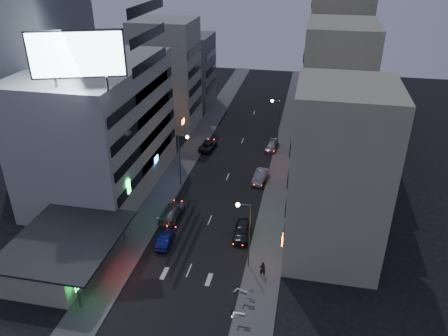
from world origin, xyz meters
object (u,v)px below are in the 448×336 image
(road_car_silver, at_px, (172,212))
(scooter_silver_a, at_px, (245,309))
(scooter_blue, at_px, (256,297))
(parked_car_right_near, at_px, (242,231))
(person, at_px, (263,269))
(parked_car_right_far, at_px, (272,146))
(parked_car_left, at_px, (208,145))
(scooter_black_a, at_px, (251,323))
(scooter_black_b, at_px, (256,303))
(scooter_silver_b, at_px, (248,287))
(parked_car_right_mid, at_px, (260,176))
(road_car_blue, at_px, (165,239))

(road_car_silver, bearing_deg, scooter_silver_a, 130.41)
(road_car_silver, bearing_deg, scooter_blue, 136.18)
(scooter_silver_a, bearing_deg, parked_car_right_near, 10.14)
(road_car_silver, xyz_separation_m, person, (13.03, -8.94, 0.24))
(parked_car_right_far, xyz_separation_m, scooter_silver_a, (1.49, -38.22, -0.00))
(parked_car_left, xyz_separation_m, scooter_black_a, (13.20, -37.94, -0.04))
(road_car_silver, bearing_deg, scooter_black_b, 134.40)
(person, xyz_separation_m, scooter_silver_a, (-0.94, -5.64, -0.39))
(person, relative_size, scooter_black_b, 1.07)
(parked_car_left, bearing_deg, scooter_silver_b, 114.47)
(parked_car_right_mid, distance_m, scooter_black_b, 25.84)
(scooter_silver_a, height_order, scooter_black_b, scooter_silver_a)
(person, bearing_deg, road_car_silver, -52.55)
(scooter_silver_a, bearing_deg, scooter_blue, -23.07)
(scooter_black_a, distance_m, scooter_black_b, 2.68)
(parked_car_right_mid, relative_size, road_car_silver, 0.85)
(scooter_black_a, bearing_deg, scooter_silver_b, 13.24)
(parked_car_right_far, bearing_deg, scooter_blue, -81.02)
(scooter_silver_b, bearing_deg, scooter_silver_a, -158.87)
(parked_car_right_mid, xyz_separation_m, road_car_blue, (-9.11, -17.64, -0.10))
(scooter_black_a, bearing_deg, parked_car_right_far, 4.54)
(parked_car_right_near, xyz_separation_m, parked_car_right_mid, (0.39, 14.28, -0.03))
(scooter_blue, height_order, scooter_silver_b, scooter_silver_b)
(parked_car_left, relative_size, scooter_silver_b, 2.63)
(parked_car_right_far, height_order, scooter_black_a, parked_car_right_far)
(parked_car_right_near, xyz_separation_m, person, (3.36, -6.78, 0.23))
(road_car_silver, xyz_separation_m, scooter_black_a, (12.88, -16.24, -0.16))
(road_car_silver, height_order, scooter_silver_b, road_car_silver)
(road_car_silver, bearing_deg, parked_car_right_mid, -128.96)
(person, relative_size, scooter_silver_a, 1.06)
(parked_car_right_near, relative_size, parked_car_left, 0.96)
(parked_car_left, xyz_separation_m, scooter_black_b, (13.26, -35.26, -0.04))
(parked_car_right_mid, bearing_deg, scooter_black_b, -76.25)
(road_car_blue, bearing_deg, scooter_silver_a, 136.96)
(scooter_black_b, bearing_deg, scooter_silver_b, 36.47)
(parked_car_right_near, height_order, scooter_silver_b, parked_car_right_near)
(scooter_blue, xyz_separation_m, scooter_silver_b, (-0.97, 1.04, 0.09))
(scooter_black_a, bearing_deg, road_car_blue, 49.32)
(scooter_black_a, relative_size, scooter_black_b, 1.01)
(scooter_silver_a, distance_m, scooter_silver_b, 2.95)
(scooter_blue, bearing_deg, parked_car_left, 35.42)
(road_car_blue, bearing_deg, scooter_black_b, 142.24)
(scooter_black_b, bearing_deg, parked_car_left, 28.88)
(road_car_blue, relative_size, road_car_silver, 0.74)
(parked_car_left, xyz_separation_m, scooter_silver_b, (12.23, -33.34, 0.00))
(road_car_silver, bearing_deg, scooter_silver_b, 136.40)
(parked_car_left, height_order, scooter_silver_a, parked_car_left)
(scooter_black_b, xyz_separation_m, scooter_silver_b, (-1.03, 1.92, 0.05))
(road_car_blue, xyz_separation_m, scooter_blue, (11.92, -7.16, -0.08))
(parked_car_left, distance_m, parked_car_right_far, 11.09)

